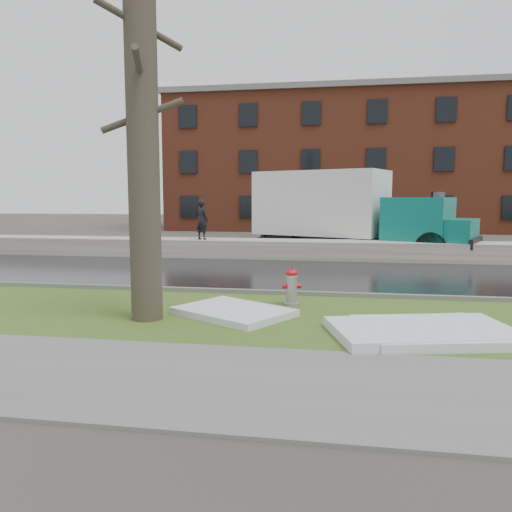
% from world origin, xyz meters
% --- Properties ---
extents(ground, '(120.00, 120.00, 0.00)m').
position_xyz_m(ground, '(0.00, 0.00, 0.00)').
color(ground, '#47423D').
rests_on(ground, ground).
extents(verge, '(60.00, 4.50, 0.04)m').
position_xyz_m(verge, '(0.00, -1.25, 0.02)').
color(verge, '#2A4A18').
rests_on(verge, ground).
extents(sidewalk, '(60.00, 3.00, 0.05)m').
position_xyz_m(sidewalk, '(0.00, -5.00, 0.03)').
color(sidewalk, slate).
rests_on(sidewalk, ground).
extents(road, '(60.00, 7.00, 0.03)m').
position_xyz_m(road, '(0.00, 4.50, 0.01)').
color(road, black).
rests_on(road, ground).
extents(parking_lot, '(60.00, 9.00, 0.03)m').
position_xyz_m(parking_lot, '(0.00, 13.00, 0.01)').
color(parking_lot, slate).
rests_on(parking_lot, ground).
extents(curb, '(60.00, 0.15, 0.14)m').
position_xyz_m(curb, '(0.00, 1.00, 0.07)').
color(curb, slate).
rests_on(curb, ground).
extents(snowbank, '(60.00, 1.60, 0.75)m').
position_xyz_m(snowbank, '(0.00, 8.70, 0.38)').
color(snowbank, beige).
rests_on(snowbank, ground).
extents(brick_building, '(26.00, 12.00, 10.00)m').
position_xyz_m(brick_building, '(2.00, 30.00, 5.00)').
color(brick_building, brown).
rests_on(brick_building, ground).
extents(bg_tree_left, '(1.40, 1.62, 6.50)m').
position_xyz_m(bg_tree_left, '(-12.00, 22.00, 3.33)').
color(bg_tree_left, brown).
rests_on(bg_tree_left, ground).
extents(bg_tree_center, '(1.40, 1.62, 6.50)m').
position_xyz_m(bg_tree_center, '(-6.00, 26.00, 3.33)').
color(bg_tree_center, brown).
rests_on(bg_tree_center, ground).
extents(fire_hydrant, '(0.43, 0.40, 0.86)m').
position_xyz_m(fire_hydrant, '(0.83, -0.22, 0.50)').
color(fire_hydrant, gray).
rests_on(fire_hydrant, verge).
extents(tree, '(1.59, 1.87, 7.70)m').
position_xyz_m(tree, '(-1.89, -1.95, 3.92)').
color(tree, brown).
rests_on(tree, verge).
extents(box_truck, '(10.71, 5.84, 3.63)m').
position_xyz_m(box_truck, '(2.05, 11.07, 1.92)').
color(box_truck, black).
rests_on(box_truck, ground).
extents(worker, '(0.70, 0.60, 1.62)m').
position_xyz_m(worker, '(-3.68, 8.44, 1.56)').
color(worker, black).
rests_on(worker, snowbank).
extents(snow_patch_near, '(2.98, 2.53, 0.16)m').
position_xyz_m(snow_patch_near, '(3.58, -2.30, 0.12)').
color(snow_patch_near, silver).
rests_on(snow_patch_near, verge).
extents(snow_patch_far, '(2.71, 2.51, 0.14)m').
position_xyz_m(snow_patch_far, '(-0.25, -1.36, 0.11)').
color(snow_patch_far, silver).
rests_on(snow_patch_far, verge).
extents(snow_patch_side, '(3.19, 2.50, 0.18)m').
position_xyz_m(snow_patch_side, '(3.19, -2.40, 0.13)').
color(snow_patch_side, silver).
rests_on(snow_patch_side, verge).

